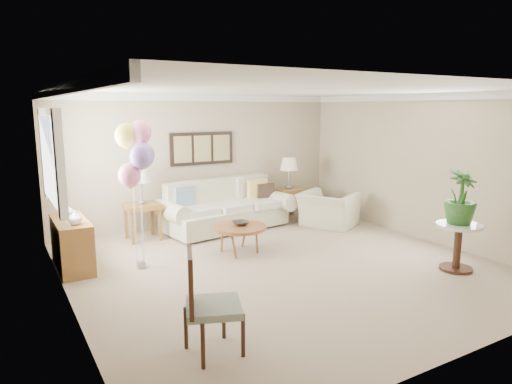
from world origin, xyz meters
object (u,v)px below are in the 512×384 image
coffee_table (239,228)px  armchair (328,209)px  sofa (226,210)px  accent_chair (206,301)px  balloon_cluster (136,152)px

coffee_table → armchair: (2.37, 0.62, -0.08)m
coffee_table → armchair: bearing=14.7°
coffee_table → armchair: size_ratio=0.86×
sofa → armchair: bearing=-24.1°
sofa → coffee_table: size_ratio=3.06×
coffee_table → accent_chair: accent_chair is taller
sofa → coffee_table: sofa is taller
accent_chair → balloon_cluster: balloon_cluster is taller
armchair → balloon_cluster: 4.25m
armchair → sofa: bearing=39.8°
coffee_table → armchair: armchair is taller
armchair → coffee_table: bearing=78.5°
sofa → coffee_table: 1.54m
balloon_cluster → coffee_table: bearing=-3.0°
armchair → balloon_cluster: size_ratio=0.48×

